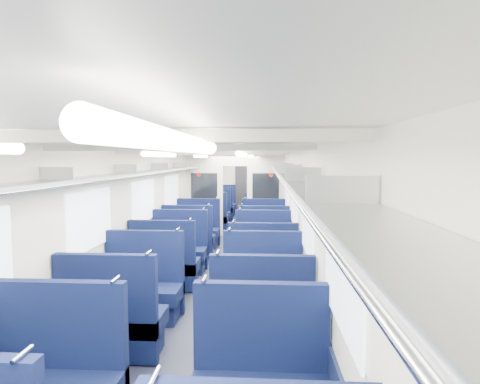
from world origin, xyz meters
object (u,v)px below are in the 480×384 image
object	(u,v)px
bulkhead	(235,193)
seat_15	(263,253)
seat_8	(112,324)
seat_25	(264,210)
seat_13	(263,271)
seat_18	(197,232)
seat_12	(165,267)
seat_19	(264,232)
seat_10	(142,291)
seat_21	(264,220)
seat_26	(221,206)
seat_14	(179,252)
seat_22	(214,214)
seat_16	(189,241)
seat_17	(264,242)
end_door	(244,188)
seat_23	(264,215)
seat_27	(264,207)
seat_9	(262,325)
seat_24	(218,210)
seat_11	(263,292)
seat_20	(209,219)

from	to	relation	value
bulkhead	seat_15	size ratio (longest dim) A/B	2.27
seat_8	seat_25	size ratio (longest dim) A/B	1.00
seat_13	seat_18	xyz separation A→B (m)	(-1.66, 3.53, 0.00)
seat_12	seat_19	world-z (taller)	same
seat_8	seat_25	distance (m)	10.28
seat_10	seat_25	distance (m)	9.18
seat_21	seat_26	world-z (taller)	same
seat_14	seat_25	xyz separation A→B (m)	(1.66, 6.66, 0.00)
bulkhead	seat_22	bearing A→B (deg)	115.99
seat_16	seat_17	world-z (taller)	same
end_door	seat_26	size ratio (longest dim) A/B	1.62
seat_10	seat_22	distance (m)	7.84
seat_10	seat_23	size ratio (longest dim) A/B	1.00
seat_23	seat_19	bearing A→B (deg)	-90.00
seat_8	seat_12	xyz separation A→B (m)	(0.00, 2.38, 0.00)
seat_21	seat_22	distance (m)	2.04
seat_25	seat_27	xyz separation A→B (m)	(0.00, 1.11, 0.00)
seat_15	seat_19	distance (m)	2.27
seat_13	seat_14	distance (m)	2.10
seat_9	seat_21	xyz separation A→B (m)	(0.00, 7.71, 0.00)
seat_8	seat_24	bearing A→B (deg)	90.00
seat_16	seat_26	xyz separation A→B (m)	(0.00, 6.77, 0.00)
seat_11	seat_18	xyz separation A→B (m)	(-1.66, 4.56, 0.00)
seat_8	seat_20	size ratio (longest dim) A/B	1.00
end_door	seat_13	world-z (taller)	end_door
seat_9	seat_23	distance (m)	8.87
end_door	seat_22	bearing A→B (deg)	-102.80
seat_21	seat_22	size ratio (longest dim) A/B	1.00
seat_10	seat_19	bearing A→B (deg)	70.44
seat_19	seat_22	distance (m)	3.58
seat_12	seat_21	size ratio (longest dim) A/B	1.00
end_door	seat_11	distance (m)	11.48
seat_14	seat_22	xyz separation A→B (m)	(0.00, 5.47, 0.00)
seat_13	seat_21	distance (m)	5.56
bulkhead	seat_10	xyz separation A→B (m)	(-0.83, -6.14, -0.85)
seat_17	seat_23	distance (m)	4.38
seat_19	seat_20	distance (m)	2.67
seat_24	seat_26	size ratio (longest dim) A/B	1.00
seat_17	seat_19	world-z (taller)	same
seat_11	seat_22	bearing A→B (deg)	102.04
seat_26	seat_11	bearing A→B (deg)	-80.72
seat_14	seat_21	bearing A→B (deg)	68.79
seat_25	seat_26	xyz separation A→B (m)	(-1.66, 1.19, 0.00)
seat_16	seat_17	distance (m)	1.66
seat_17	seat_20	world-z (taller)	same
seat_19	seat_20	size ratio (longest dim) A/B	1.00
seat_19	seat_27	bearing A→B (deg)	90.00
seat_9	bulkhead	bearing A→B (deg)	96.58
seat_16	seat_21	size ratio (longest dim) A/B	1.00
seat_11	seat_10	bearing A→B (deg)	-177.88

